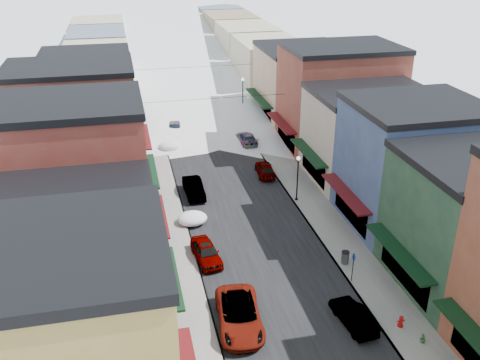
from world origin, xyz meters
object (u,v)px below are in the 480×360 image
car_green_sedan (353,316)px  trash_can (345,257)px  fire_hydrant (401,322)px  car_dark_hatch (194,188)px  car_white_suv (239,315)px  car_silver_sedan (206,252)px  streetlamp_near (298,173)px

car_green_sedan → trash_can: car_green_sedan is taller
fire_hydrant → car_dark_hatch: bearing=114.9°
car_white_suv → car_dark_hatch: 18.79m
car_silver_sedan → streetlamp_near: streetlamp_near is taller
car_white_suv → streetlamp_near: 17.97m
car_dark_hatch → trash_can: 16.75m
car_green_sedan → streetlamp_near: (1.87, 16.98, 2.19)m
car_silver_sedan → trash_can: bearing=-23.4°
car_dark_hatch → car_green_sedan: car_dark_hatch is taller
car_silver_sedan → fire_hydrant: size_ratio=5.28×
car_green_sedan → fire_hydrant: size_ratio=5.05×
car_silver_sedan → car_green_sedan: car_silver_sedan is taller
car_silver_sedan → streetlamp_near: bearing=31.7°
fire_hydrant → trash_can: (-0.63, 7.30, 0.14)m
car_silver_sedan → streetlamp_near: (9.67, 7.78, 2.14)m
car_silver_sedan → fire_hydrant: bearing=-51.2°
car_white_suv → car_green_sedan: bearing=-6.2°
car_silver_sedan → car_dark_hatch: bearing=79.5°
car_dark_hatch → streetlamp_near: bearing=-22.1°
car_white_suv → streetlamp_near: (8.87, 15.50, 2.05)m
trash_can → streetlamp_near: bearing=91.3°
car_white_suv → car_dark_hatch: car_white_suv is taller
car_silver_sedan → car_dark_hatch: car_dark_hatch is taller
car_green_sedan → car_silver_sedan: bearing=-56.4°
car_silver_sedan → streetlamp_near: size_ratio=0.98×
car_dark_hatch → fire_hydrant: bearing=-67.1°
trash_can → car_green_sedan: bearing=-108.5°
car_white_suv → car_green_sedan: size_ratio=1.44×
fire_hydrant → streetlamp_near: size_ratio=0.19×
car_white_suv → car_silver_sedan: bearing=101.7°
streetlamp_near → trash_can: bearing=-88.7°
fire_hydrant → car_green_sedan: bearing=159.9°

